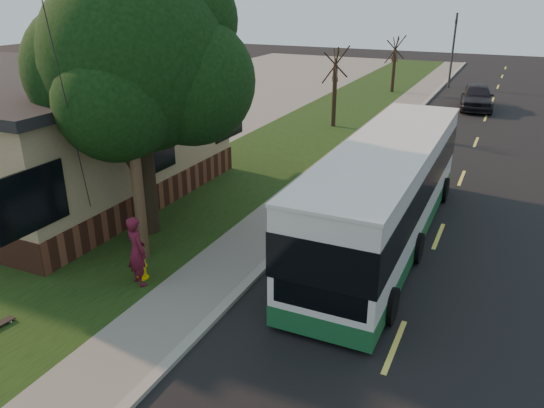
{
  "coord_description": "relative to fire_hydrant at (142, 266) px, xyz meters",
  "views": [
    {
      "loc": [
        5.54,
        -9.55,
        7.04
      ],
      "look_at": [
        -0.22,
        2.88,
        1.5
      ],
      "focal_mm": 35.0,
      "sensor_mm": 36.0,
      "label": 1
    }
  ],
  "objects": [
    {
      "name": "traffic_signal",
      "position": [
        3.1,
        34.0,
        2.73
      ],
      "size": [
        0.18,
        0.22,
        5.5
      ],
      "color": "#2D2D30",
      "rests_on": "ground"
    },
    {
      "name": "transit_bus",
      "position": [
        5.09,
        4.96,
        1.2
      ],
      "size": [
        2.61,
        11.33,
        3.07
      ],
      "color": "silver",
      "rests_on": "ground"
    },
    {
      "name": "leafy_tree",
      "position": [
        -1.57,
        2.65,
        4.73
      ],
      "size": [
        6.3,
        6.0,
        7.8
      ],
      "color": "black",
      "rests_on": "grass_verge"
    },
    {
      "name": "sidewalk",
      "position": [
        1.6,
        10.0,
        -0.39
      ],
      "size": [
        2.0,
        80.0,
        0.08
      ],
      "primitive_type": "cube",
      "color": "slate",
      "rests_on": "ground"
    },
    {
      "name": "bare_tree_near",
      "position": [
        -0.9,
        18.0,
        1.72
      ],
      "size": [
        1.38,
        1.21,
        4.31
      ],
      "color": "black",
      "rests_on": "grass_verge"
    },
    {
      "name": "utility_pole",
      "position": [
        -0.71,
        0.99,
        4.2
      ],
      "size": [
        2.86,
        3.21,
        9.07
      ],
      "color": "#473321",
      "rests_on": "ground"
    },
    {
      "name": "building_lot",
      "position": [
        -11.9,
        10.0,
        -0.41
      ],
      "size": [
        15.0,
        80.0,
        0.04
      ],
      "primitive_type": "cube",
      "color": "slate",
      "rests_on": "ground"
    },
    {
      "name": "ground",
      "position": [
        2.6,
        0.0,
        -0.43
      ],
      "size": [
        120.0,
        120.0,
        0.0
      ],
      "primitive_type": "plane",
      "color": "black",
      "rests_on": "ground"
    },
    {
      "name": "distant_car",
      "position": [
        5.79,
        26.41,
        0.37
      ],
      "size": [
        2.39,
        4.89,
        1.6
      ],
      "primitive_type": "imported",
      "rotation": [
        0.0,
        0.0,
        0.11
      ],
      "color": "black",
      "rests_on": "ground"
    },
    {
      "name": "fire_hydrant",
      "position": [
        0.0,
        0.0,
        0.0
      ],
      "size": [
        0.32,
        0.32,
        0.74
      ],
      "color": "yellow",
      "rests_on": "grass_verge"
    },
    {
      "name": "bare_tree_far",
      "position": [
        -0.4,
        30.0,
        1.57
      ],
      "size": [
        1.38,
        1.21,
        4.03
      ],
      "color": "black",
      "rests_on": "grass_verge"
    },
    {
      "name": "road",
      "position": [
        6.6,
        10.0,
        -0.43
      ],
      "size": [
        8.0,
        80.0,
        0.01
      ],
      "primitive_type": "cube",
      "color": "black",
      "rests_on": "ground"
    },
    {
      "name": "dumpster",
      "position": [
        -6.25,
        4.25,
        0.33
      ],
      "size": [
        1.68,
        1.35,
        1.44
      ],
      "color": "black",
      "rests_on": "building_lot"
    },
    {
      "name": "skateboarder",
      "position": [
        0.1,
        -0.24,
        0.56
      ],
      "size": [
        0.8,
        0.68,
        1.85
      ],
      "primitive_type": "imported",
      "rotation": [
        0.0,
        0.0,
        2.71
      ],
      "color": "#521022",
      "rests_on": "grass_verge"
    },
    {
      "name": "grass_verge",
      "position": [
        -1.9,
        10.0,
        -0.4
      ],
      "size": [
        5.0,
        80.0,
        0.07
      ],
      "primitive_type": "cube",
      "color": "black",
      "rests_on": "ground"
    },
    {
      "name": "curb",
      "position": [
        2.6,
        10.0,
        -0.37
      ],
      "size": [
        0.25,
        80.0,
        0.12
      ],
      "primitive_type": "cube",
      "color": "gray",
      "rests_on": "ground"
    }
  ]
}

